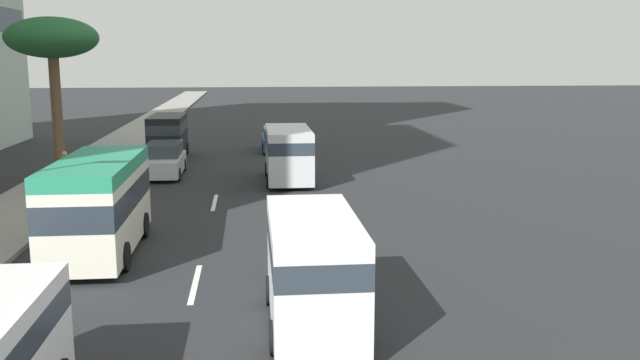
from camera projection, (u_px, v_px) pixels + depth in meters
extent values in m
plane|color=#26282B|center=(221.00, 174.00, 35.20)|extent=(198.00, 198.00, 0.00)
cube|color=gray|center=(74.00, 175.00, 34.46)|extent=(162.00, 3.58, 0.15)
cube|color=silver|center=(195.00, 284.00, 18.28)|extent=(3.20, 0.16, 0.01)
cube|color=silver|center=(215.00, 202.00, 28.38)|extent=(3.20, 0.16, 0.01)
cube|color=black|center=(168.00, 135.00, 40.45)|extent=(4.77, 1.91, 2.34)
cube|color=#2D3842|center=(168.00, 126.00, 40.35)|extent=(4.78, 1.92, 0.56)
cylinder|color=black|center=(182.00, 155.00, 39.32)|extent=(0.72, 0.24, 0.72)
cylinder|color=black|center=(149.00, 156.00, 39.14)|extent=(0.72, 0.24, 0.72)
cylinder|color=black|center=(186.00, 149.00, 42.12)|extent=(0.72, 0.24, 0.72)
cylinder|color=black|center=(156.00, 149.00, 41.94)|extent=(0.72, 0.24, 0.72)
cube|color=silver|center=(99.00, 210.00, 20.83)|extent=(6.36, 2.16, 2.27)
cube|color=#268C66|center=(96.00, 167.00, 20.59)|extent=(6.36, 2.16, 0.43)
cube|color=#28333D|center=(98.00, 196.00, 20.75)|extent=(6.38, 2.16, 0.76)
cylinder|color=black|center=(124.00, 257.00, 19.30)|extent=(0.84, 0.26, 0.84)
cylinder|color=black|center=(49.00, 259.00, 19.09)|extent=(0.84, 0.26, 0.84)
cylinder|color=black|center=(144.00, 225.00, 22.91)|extent=(0.84, 0.26, 0.84)
cylinder|color=black|center=(81.00, 226.00, 22.71)|extent=(0.84, 0.26, 0.84)
cube|color=silver|center=(288.00, 153.00, 32.84)|extent=(5.32, 2.06, 2.38)
cube|color=#2D3842|center=(288.00, 142.00, 32.75)|extent=(5.33, 2.06, 0.57)
cylinder|color=black|center=(267.00, 169.00, 34.49)|extent=(0.72, 0.24, 0.72)
cylinder|color=black|center=(306.00, 169.00, 34.69)|extent=(0.72, 0.24, 0.72)
cylinder|color=black|center=(269.00, 181.00, 31.37)|extent=(0.72, 0.24, 0.72)
cylinder|color=black|center=(312.00, 180.00, 31.56)|extent=(0.72, 0.24, 0.72)
cube|color=white|center=(313.00, 267.00, 15.23)|extent=(4.77, 1.90, 2.33)
cube|color=#2D3842|center=(313.00, 245.00, 15.14)|extent=(4.78, 1.91, 0.56)
cylinder|color=black|center=(271.00, 290.00, 16.72)|extent=(0.72, 0.24, 0.72)
cylinder|color=black|center=(344.00, 288.00, 16.90)|extent=(0.72, 0.24, 0.72)
cylinder|color=black|center=(275.00, 337.00, 13.92)|extent=(0.72, 0.24, 0.72)
cylinder|color=black|center=(363.00, 334.00, 14.10)|extent=(0.72, 0.24, 0.72)
cube|color=#1E478C|center=(277.00, 142.00, 43.56)|extent=(4.37, 1.87, 0.76)
cube|color=#38424C|center=(277.00, 132.00, 43.22)|extent=(2.40, 1.72, 0.62)
cylinder|color=black|center=(264.00, 144.00, 44.84)|extent=(0.64, 0.22, 0.64)
cylinder|color=black|center=(290.00, 143.00, 45.01)|extent=(0.64, 0.22, 0.64)
cylinder|color=black|center=(264.00, 149.00, 42.19)|extent=(0.64, 0.22, 0.64)
cylinder|color=black|center=(292.00, 149.00, 42.36)|extent=(0.64, 0.22, 0.64)
cube|color=silver|center=(164.00, 164.00, 34.58)|extent=(4.66, 1.80, 0.82)
cube|color=#38424C|center=(164.00, 149.00, 34.68)|extent=(2.56, 1.66, 0.67)
cylinder|color=black|center=(178.00, 174.00, 33.30)|extent=(0.64, 0.22, 0.64)
cylinder|color=black|center=(143.00, 175.00, 33.13)|extent=(0.64, 0.22, 0.64)
cylinder|color=black|center=(184.00, 165.00, 36.13)|extent=(0.64, 0.22, 0.64)
cylinder|color=black|center=(152.00, 165.00, 35.96)|extent=(0.64, 0.22, 0.64)
cylinder|color=gold|center=(66.00, 181.00, 30.23)|extent=(0.14, 0.14, 0.83)
cylinder|color=gold|center=(67.00, 180.00, 30.38)|extent=(0.14, 0.14, 0.83)
cube|color=#4C8C66|center=(65.00, 164.00, 30.17)|extent=(0.25, 0.34, 0.66)
sphere|color=tan|center=(65.00, 154.00, 30.09)|extent=(0.23, 0.23, 0.23)
cylinder|color=brown|center=(57.00, 116.00, 32.78)|extent=(0.50, 0.50, 6.04)
ellipsoid|color=#236033|center=(52.00, 37.00, 32.13)|extent=(4.27, 4.27, 1.92)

